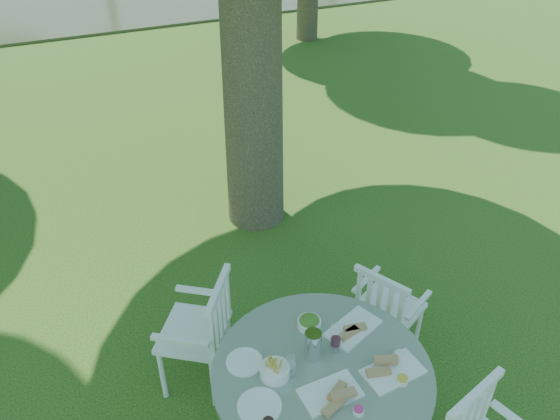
{
  "coord_description": "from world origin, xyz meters",
  "views": [
    {
      "loc": [
        -1.62,
        -3.35,
        3.51
      ],
      "look_at": [
        0.0,
        0.2,
        0.85
      ],
      "focal_mm": 35.0,
      "sensor_mm": 36.0,
      "label": 1
    }
  ],
  "objects": [
    {
      "name": "ground",
      "position": [
        0.0,
        0.0,
        0.0
      ],
      "size": [
        140.0,
        140.0,
        0.0
      ],
      "primitive_type": "plane",
      "color": "#1D3E0C",
      "rests_on": "ground"
    },
    {
      "name": "table",
      "position": [
        -0.46,
        -1.43,
        0.64
      ],
      "size": [
        1.38,
        1.38,
        0.8
      ],
      "color": "black",
      "rests_on": "ground"
    },
    {
      "name": "chair_ne",
      "position": [
        0.38,
        -0.91,
        0.53
      ],
      "size": [
        0.58,
        0.6,
        0.9
      ],
      "rotation": [
        0.0,
        0.0,
        -4.26
      ],
      "color": "white",
      "rests_on": "ground"
    },
    {
      "name": "chair_nw",
      "position": [
        -0.95,
        -0.58,
        0.58
      ],
      "size": [
        0.67,
        0.68,
        0.99
      ],
      "rotation": [
        0.0,
        0.0,
        -2.19
      ],
      "color": "white",
      "rests_on": "ground"
    },
    {
      "name": "tableware",
      "position": [
        -0.48,
        -1.36,
        0.84
      ],
      "size": [
        1.17,
        0.82,
        0.21
      ],
      "color": "white",
      "rests_on": "table"
    }
  ]
}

